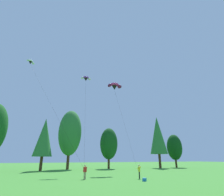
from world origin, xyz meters
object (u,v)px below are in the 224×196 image
at_px(parafoil_kite_high_purple, 86,79).
at_px(picnic_cooler, 144,180).
at_px(kite_flyer_mid, 139,170).
at_px(parafoil_kite_mid_magenta, 115,86).
at_px(kite_flyer_near, 85,171).
at_px(parafoil_kite_far_white, 31,62).

distance_m(parafoil_kite_high_purple, picnic_cooler, 24.34).
bearing_deg(picnic_cooler, kite_flyer_mid, 30.09).
xyz_separation_m(parafoil_kite_mid_magenta, picnic_cooler, (-2.76, -14.81, -17.70)).
bearing_deg(kite_flyer_near, kite_flyer_mid, -17.44).
bearing_deg(kite_flyer_near, parafoil_kite_high_purple, 79.16).
xyz_separation_m(parafoil_kite_far_white, picnic_cooler, (15.10, -17.85, -21.45)).
bearing_deg(parafoil_kite_mid_magenta, parafoil_kite_far_white, 170.34).
bearing_deg(parafoil_kite_far_white, kite_flyer_mid, -44.03).
bearing_deg(picnic_cooler, kite_flyer_near, 100.42).
relative_size(parafoil_kite_far_white, picnic_cooler, 40.41).
bearing_deg(parafoil_kite_mid_magenta, kite_flyer_mid, -98.94).
height_order(kite_flyer_near, picnic_cooler, kite_flyer_near).
xyz_separation_m(kite_flyer_near, parafoil_kite_high_purple, (2.05, 10.73, 17.75)).
height_order(kite_flyer_near, parafoil_kite_mid_magenta, parafoil_kite_mid_magenta).
height_order(kite_flyer_mid, parafoil_kite_high_purple, parafoil_kite_high_purple).
bearing_deg(parafoil_kite_high_purple, picnic_cooler, -76.14).
xyz_separation_m(kite_flyer_mid, parafoil_kite_far_white, (-15.91, 15.39, 20.62)).
height_order(parafoil_kite_mid_magenta, parafoil_kite_far_white, parafoil_kite_far_white).
distance_m(parafoil_kite_mid_magenta, picnic_cooler, 23.24).
bearing_deg(picnic_cooler, parafoil_kite_mid_magenta, 37.85).
bearing_deg(parafoil_kite_far_white, parafoil_kite_mid_magenta, -9.66).
distance_m(parafoil_kite_high_purple, parafoil_kite_mid_magenta, 6.60).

